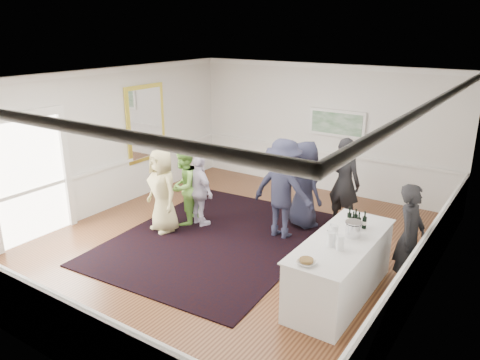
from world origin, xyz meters
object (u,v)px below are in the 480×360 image
Objects in this scene: serving_table at (341,268)px; ice_bucket at (353,230)px; guest_lilac at (200,191)px; guest_navy at (305,185)px; guest_green at (184,187)px; guest_dark_a at (283,189)px; bartender at (410,237)px; nut_bowl at (306,262)px; guest_dark_b at (344,183)px; guest_tan at (162,191)px.

serving_table is 0.63m from ice_bucket.
guest_navy is (1.83, 1.20, 0.15)m from guest_lilac.
guest_green is 2.14m from guest_dark_a.
guest_navy is at bearing -101.14° from guest_dark_a.
bartender reaches higher than nut_bowl.
guest_green is at bearing 63.28° from guest_navy.
nut_bowl is (0.89, -3.61, 0.05)m from guest_dark_b.
serving_table is 9.22× the size of nut_bowl.
guest_dark_b reaches higher than nut_bowl.
guest_dark_a is 7.68× the size of nut_bowl.
guest_tan reaches higher than nut_bowl.
guest_green is 3.35m from guest_dark_b.
guest_dark_b is 7.41× the size of ice_bucket.
serving_table is 1.57× the size of guest_lilac.
bartender is 2.78m from guest_navy.
guest_dark_b reaches higher than bartender.
guest_dark_a is (-1.83, 1.45, 0.51)m from serving_table.
guest_tan is 6.66× the size of nut_bowl.
guest_lilac is at bearing 69.62° from guest_tan.
bartender is 6.75× the size of ice_bucket.
bartender is 1.05× the size of guest_green.
guest_tan is 0.79m from guest_lilac.
guest_tan is 1.05× the size of guest_green.
bartender is 2.49m from guest_dark_b.
nut_bowl is at bearing -99.81° from ice_bucket.
bartender is 2.09m from nut_bowl.
guest_lilac is 3.94m from nut_bowl.
guest_lilac is 1.79m from guest_dark_a.
guest_green is at bearing 94.12° from bartender.
nut_bowl is (-0.12, -1.01, 0.52)m from serving_table.
guest_navy reaches higher than ice_bucket.
guest_dark_a is at bearing -143.12° from guest_lilac.
guest_green is 0.90× the size of guest_navy.
serving_table is at bearing 160.57° from guest_navy.
guest_navy is at bearing 128.16° from serving_table.
bartender reaches higher than ice_bucket.
guest_dark_a is 1.41m from guest_dark_b.
serving_table is at bearing 142.07° from bartender.
guest_lilac is at bearing 94.60° from guest_green.
guest_navy is 7.09× the size of ice_bucket.
guest_navy is (-0.68, -0.44, -0.04)m from guest_dark_b.
guest_navy is at bearing 54.65° from guest_tan.
serving_table is 1.25× the size of guest_dark_b.
guest_green reaches higher than guest_lilac.
guest_dark_a is at bearing 63.51° from guest_dark_b.
guest_green is 6.40× the size of ice_bucket.
guest_dark_b is at bearing 103.92° from nut_bowl.
nut_bowl is (-0.21, -1.19, -0.08)m from ice_bucket.
guest_green is (-3.87, 0.85, 0.34)m from serving_table.
serving_table is 1.23m from bartender.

